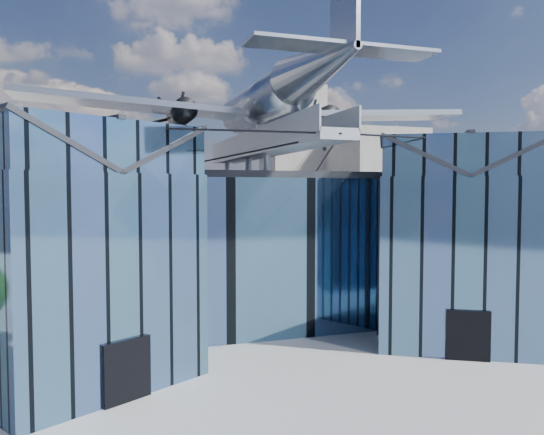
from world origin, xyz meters
name	(u,v)px	position (x,y,z in m)	size (l,w,h in m)	color
ground_plane	(283,351)	(0.00, 0.00, 0.00)	(120.00, 120.00, 0.00)	gray
museum	(254,240)	(0.00, 5.82, 5.54)	(32.88, 24.50, 17.60)	#496D94
bg_towers	(177,181)	(1.45, 50.49, 10.01)	(77.00, 24.50, 26.00)	gray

